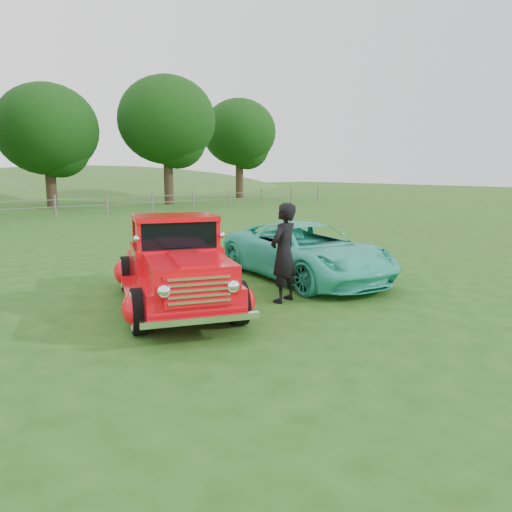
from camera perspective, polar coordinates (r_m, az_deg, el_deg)
ground at (r=9.24m, az=2.30°, el=-6.68°), size 140.00×140.00×0.00m
tree_near_east at (r=37.34m, az=-22.76°, el=13.18°), size 6.80×6.80×8.33m
tree_mid_east at (r=38.73m, az=-10.16°, el=15.01°), size 7.20×7.20×9.44m
tree_far_east at (r=46.14m, az=-1.94°, el=13.92°), size 6.60×6.60×8.86m
red_pickup at (r=9.76m, az=-9.21°, el=-1.10°), size 3.48×5.28×1.78m
teal_sedan at (r=12.07m, az=5.74°, el=0.54°), size 2.97×5.19×1.36m
man at (r=9.92m, az=3.19°, el=0.36°), size 0.83×0.66×1.99m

